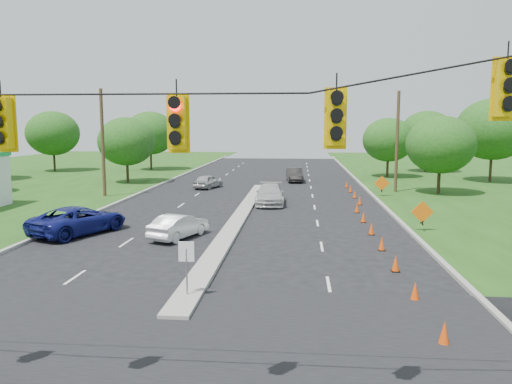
{
  "coord_description": "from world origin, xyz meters",
  "views": [
    {
      "loc": [
        3.83,
        -10.43,
        6.01
      ],
      "look_at": [
        1.77,
        13.38,
        2.8
      ],
      "focal_mm": 35.0,
      "sensor_mm": 36.0,
      "label": 1
    }
  ],
  "objects": [
    {
      "name": "curb_left",
      "position": [
        -10.1,
        30.0,
        0.0
      ],
      "size": [
        0.25,
        110.0,
        0.16
      ],
      "primitive_type": "cube",
      "color": "gray",
      "rests_on": "ground"
    },
    {
      "name": "curb_right",
      "position": [
        10.1,
        30.0,
        0.0
      ],
      "size": [
        0.25,
        110.0,
        0.16
      ],
      "primitive_type": "cube",
      "color": "gray",
      "rests_on": "ground"
    },
    {
      "name": "median",
      "position": [
        0.0,
        21.0,
        0.0
      ],
      "size": [
        1.0,
        34.0,
        0.18
      ],
      "primitive_type": "cube",
      "color": "gray",
      "rests_on": "ground"
    },
    {
      "name": "median_sign",
      "position": [
        0.0,
        6.0,
        1.46
      ],
      "size": [
        0.55,
        0.06,
        2.05
      ],
      "color": "gray",
      "rests_on": "ground"
    },
    {
      "name": "signal_span",
      "position": [
        -0.05,
        -1.0,
        4.97
      ],
      "size": [
        25.6,
        0.32,
        9.0
      ],
      "color": "#422D1C",
      "rests_on": "ground"
    },
    {
      "name": "utility_pole_far_left",
      "position": [
        -12.5,
        30.0,
        4.5
      ],
      "size": [
        0.28,
        0.28,
        9.0
      ],
      "primitive_type": "cylinder",
      "color": "#422D1C",
      "rests_on": "ground"
    },
    {
      "name": "utility_pole_far_right",
      "position": [
        12.5,
        35.0,
        4.5
      ],
      "size": [
        0.28,
        0.28,
        9.0
      ],
      "primitive_type": "cylinder",
      "color": "#422D1C",
      "rests_on": "ground"
    },
    {
      "name": "cone_0",
      "position": [
        7.86,
        3.0,
        0.35
      ],
      "size": [
        0.32,
        0.32,
        0.7
      ],
      "primitive_type": "cone",
      "color": "#E4470B",
      "rests_on": "ground"
    },
    {
      "name": "cone_1",
      "position": [
        7.86,
        6.5,
        0.35
      ],
      "size": [
        0.32,
        0.32,
        0.7
      ],
      "primitive_type": "cone",
      "color": "#E4470B",
      "rests_on": "ground"
    },
    {
      "name": "cone_2",
      "position": [
        7.86,
        10.0,
        0.35
      ],
      "size": [
        0.32,
        0.32,
        0.7
      ],
      "primitive_type": "cone",
      "color": "#E4470B",
      "rests_on": "ground"
    },
    {
      "name": "cone_3",
      "position": [
        7.86,
        13.5,
        0.35
      ],
      "size": [
        0.32,
        0.32,
        0.7
      ],
      "primitive_type": "cone",
      "color": "#E4470B",
      "rests_on": "ground"
    },
    {
      "name": "cone_4",
      "position": [
        7.86,
        17.0,
        0.35
      ],
      "size": [
        0.32,
        0.32,
        0.7
      ],
      "primitive_type": "cone",
      "color": "#E4470B",
      "rests_on": "ground"
    },
    {
      "name": "cone_5",
      "position": [
        7.86,
        20.5,
        0.35
      ],
      "size": [
        0.32,
        0.32,
        0.7
      ],
      "primitive_type": "cone",
      "color": "#E4470B",
      "rests_on": "ground"
    },
    {
      "name": "cone_6",
      "position": [
        7.86,
        24.0,
        0.35
      ],
      "size": [
        0.32,
        0.32,
        0.7
      ],
      "primitive_type": "cone",
      "color": "#E4470B",
      "rests_on": "ground"
    },
    {
      "name": "cone_7",
      "position": [
        8.46,
        27.5,
        0.35
      ],
      "size": [
        0.32,
        0.32,
        0.7
      ],
      "primitive_type": "cone",
      "color": "#E4470B",
      "rests_on": "ground"
    },
    {
      "name": "cone_8",
      "position": [
        8.46,
        31.0,
        0.35
      ],
      "size": [
        0.32,
        0.32,
        0.7
      ],
      "primitive_type": "cone",
      "color": "#E4470B",
      "rests_on": "ground"
    },
    {
      "name": "cone_9",
      "position": [
        8.46,
        34.5,
        0.35
      ],
      "size": [
        0.32,
        0.32,
        0.7
      ],
      "primitive_type": "cone",
      "color": "#E4470B",
      "rests_on": "ground"
    },
    {
      "name": "cone_10",
      "position": [
        8.46,
        38.0,
        0.35
      ],
      "size": [
        0.32,
        0.32,
        0.7
      ],
      "primitive_type": "cone",
      "color": "#E4470B",
      "rests_on": "ground"
    },
    {
      "name": "work_sign_1",
      "position": [
        10.8,
        18.0,
        1.09
      ],
      "size": [
        1.27,
        0.58,
        1.37
      ],
      "color": "black",
      "rests_on": "ground"
    },
    {
      "name": "work_sign_2",
      "position": [
        10.8,
        32.0,
        1.09
      ],
      "size": [
        1.27,
        0.58,
        1.37
      ],
      "color": "black",
      "rests_on": "ground"
    },
    {
      "name": "tree_4",
      "position": [
        -28.0,
        52.0,
        4.96
      ],
      "size": [
        6.72,
        6.72,
        7.84
      ],
      "color": "black",
      "rests_on": "ground"
    },
    {
      "name": "tree_5",
      "position": [
        -14.0,
        40.0,
        4.34
      ],
      "size": [
        5.88,
        5.88,
        6.86
      ],
      "color": "black",
      "rests_on": "ground"
    },
    {
      "name": "tree_6",
      "position": [
        -16.0,
        55.0,
        4.96
      ],
      "size": [
        6.72,
        6.72,
        7.84
      ],
      "color": "black",
      "rests_on": "ground"
    },
    {
      "name": "tree_9",
      "position": [
        16.0,
        34.0,
        4.34
      ],
      "size": [
        5.88,
        5.88,
        6.86
      ],
      "color": "black",
      "rests_on": "ground"
    },
    {
      "name": "tree_10",
      "position": [
        24.0,
        44.0,
        5.58
      ],
      "size": [
        7.56,
        7.56,
        8.82
      ],
      "color": "black",
      "rests_on": "ground"
    },
    {
      "name": "tree_11",
      "position": [
        20.0,
        55.0,
        4.96
      ],
      "size": [
        6.72,
        6.72,
        7.84
      ],
      "color": "black",
      "rests_on": "ground"
    },
    {
      "name": "tree_12",
      "position": [
        14.0,
        48.0,
        4.34
      ],
      "size": [
        5.88,
        5.88,
        6.86
      ],
      "color": "black",
      "rests_on": "ground"
    },
    {
      "name": "white_sedan",
      "position": [
        -2.54,
        15.31,
        0.65
      ],
      "size": [
        2.72,
        4.19,
        1.3
      ],
      "primitive_type": "imported",
      "rotation": [
        0.0,
        0.0,
        2.77
      ],
      "color": "silver",
      "rests_on": "ground"
    },
    {
      "name": "blue_pickup",
      "position": [
        -8.34,
        15.88,
        0.78
      ],
      "size": [
        4.7,
        6.19,
        1.56
      ],
      "primitive_type": "imported",
      "rotation": [
        0.0,
        0.0,
        2.71
      ],
      "color": "navy",
      "rests_on": "ground"
    },
    {
      "name": "silver_car_far",
      "position": [
        1.64,
        27.21,
        0.76
      ],
      "size": [
        2.3,
        5.31,
        1.52
      ],
      "primitive_type": "imported",
      "rotation": [
        0.0,
        0.0,
        0.03
      ],
      "color": "#B2B2B2",
      "rests_on": "ground"
    },
    {
      "name": "silver_car_oncoming",
      "position": [
        -4.85,
        36.47,
        0.66
      ],
      "size": [
        2.73,
        4.17,
        1.32
      ],
      "primitive_type": "imported",
      "rotation": [
        0.0,
        0.0,
        2.81
      ],
      "color": "#A8A8A8",
      "rests_on": "ground"
    },
    {
      "name": "dark_car_receding",
      "position": [
        3.36,
        42.82,
        0.73
      ],
      "size": [
        1.96,
        4.58,
        1.47
      ],
      "primitive_type": "imported",
      "rotation": [
        0.0,
        0.0,
        0.09
      ],
      "color": "black",
      "rests_on": "ground"
    }
  ]
}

